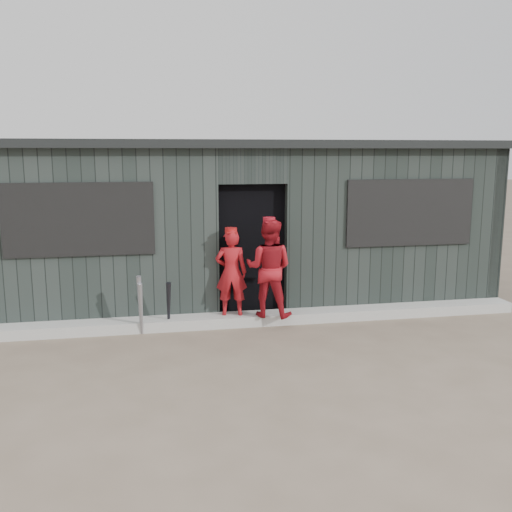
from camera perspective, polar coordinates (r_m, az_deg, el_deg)
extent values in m
plane|color=brown|center=(6.63, 2.98, -11.33)|extent=(80.00, 80.00, 0.00)
cube|color=#AAAAA5|center=(8.29, -0.03, -6.28)|extent=(8.00, 0.36, 0.15)
cone|color=gray|center=(7.84, -11.43, -5.21)|extent=(0.07, 0.21, 0.75)
cone|color=gray|center=(7.86, -11.52, -4.81)|extent=(0.08, 0.24, 0.84)
cone|color=black|center=(8.00, -8.73, -4.95)|extent=(0.08, 0.25, 0.71)
imported|color=#A7141B|center=(8.08, -2.49, -1.67)|extent=(0.49, 0.37, 1.23)
imported|color=maroon|center=(8.00, 1.30, -1.21)|extent=(0.83, 0.76, 1.39)
imported|color=#A8A8A8|center=(8.77, 3.03, -1.22)|extent=(0.71, 0.50, 1.38)
cube|color=black|center=(9.68, -1.89, 2.95)|extent=(7.60, 2.70, 2.20)
cube|color=#2B3330|center=(8.21, -16.04, 1.56)|extent=(3.50, 0.20, 2.50)
cube|color=#272E2B|center=(8.98, 13.88, 2.40)|extent=(3.50, 0.20, 2.50)
cube|color=#262D2B|center=(8.22, -0.40, 8.98)|extent=(1.00, 0.20, 0.50)
cube|color=#262D2A|center=(10.97, 18.71, 3.55)|extent=(0.20, 3.00, 2.50)
cube|color=#252C2A|center=(11.05, -3.02, 4.13)|extent=(8.00, 0.20, 2.50)
cube|color=black|center=(9.60, -1.94, 11.03)|extent=(8.30, 3.30, 0.12)
cube|color=black|center=(8.06, -17.28, 3.49)|extent=(2.00, 0.04, 1.00)
cube|color=black|center=(8.90, 15.17, 4.21)|extent=(2.00, 0.04, 1.00)
cube|color=black|center=(8.63, -2.16, 3.05)|extent=(0.24, 0.24, 0.95)
cube|color=black|center=(8.66, -0.83, 2.74)|extent=(0.25, 0.21, 0.95)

